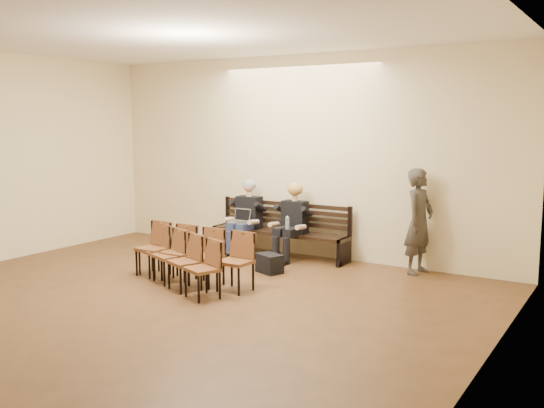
{
  "coord_description": "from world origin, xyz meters",
  "views": [
    {
      "loc": [
        5.22,
        -4.31,
        2.36
      ],
      "look_at": [
        0.04,
        4.05,
        1.01
      ],
      "focal_mm": 40.0,
      "sensor_mm": 36.0,
      "label": 1
    }
  ],
  "objects_px": {
    "chair_row_front": "(176,259)",
    "bag": "(270,263)",
    "seated_man": "(246,218)",
    "laptop": "(238,223)",
    "bench": "(279,243)",
    "water_bottle": "(287,230)",
    "seated_woman": "(292,224)",
    "chair_row_back": "(192,255)",
    "passerby": "(419,213)"
  },
  "relations": [
    {
      "from": "laptop",
      "to": "chair_row_back",
      "type": "relative_size",
      "value": 0.17
    },
    {
      "from": "laptop",
      "to": "seated_man",
      "type": "bearing_deg",
      "value": 72.9
    },
    {
      "from": "chair_row_front",
      "to": "chair_row_back",
      "type": "distance_m",
      "value": 0.27
    },
    {
      "from": "seated_woman",
      "to": "water_bottle",
      "type": "distance_m",
      "value": 0.3
    },
    {
      "from": "seated_woman",
      "to": "passerby",
      "type": "xyz_separation_m",
      "value": [
        2.15,
        0.22,
        0.33
      ]
    },
    {
      "from": "seated_man",
      "to": "bench",
      "type": "bearing_deg",
      "value": 11.03
    },
    {
      "from": "laptop",
      "to": "bag",
      "type": "height_order",
      "value": "laptop"
    },
    {
      "from": "passerby",
      "to": "chair_row_front",
      "type": "relative_size",
      "value": 0.99
    },
    {
      "from": "bag",
      "to": "passerby",
      "type": "distance_m",
      "value": 2.45
    },
    {
      "from": "bag",
      "to": "chair_row_front",
      "type": "distance_m",
      "value": 1.56
    },
    {
      "from": "laptop",
      "to": "passerby",
      "type": "bearing_deg",
      "value": 0.37
    },
    {
      "from": "passerby",
      "to": "chair_row_back",
      "type": "height_order",
      "value": "passerby"
    },
    {
      "from": "passerby",
      "to": "chair_row_front",
      "type": "distance_m",
      "value": 3.77
    },
    {
      "from": "water_bottle",
      "to": "seated_woman",
      "type": "bearing_deg",
      "value": 104.91
    },
    {
      "from": "chair_row_front",
      "to": "bench",
      "type": "bearing_deg",
      "value": 106.47
    },
    {
      "from": "bench",
      "to": "laptop",
      "type": "xyz_separation_m",
      "value": [
        -0.65,
        -0.32,
        0.35
      ]
    },
    {
      "from": "seated_woman",
      "to": "chair_row_front",
      "type": "height_order",
      "value": "seated_woman"
    },
    {
      "from": "seated_man",
      "to": "water_bottle",
      "type": "xyz_separation_m",
      "value": [
        1.02,
        -0.28,
        -0.09
      ]
    },
    {
      "from": "seated_man",
      "to": "laptop",
      "type": "relative_size",
      "value": 3.91
    },
    {
      "from": "bench",
      "to": "passerby",
      "type": "xyz_separation_m",
      "value": [
        2.48,
        0.1,
        0.72
      ]
    },
    {
      "from": "chair_row_back",
      "to": "passerby",
      "type": "bearing_deg",
      "value": 42.78
    },
    {
      "from": "laptop",
      "to": "chair_row_back",
      "type": "distance_m",
      "value": 1.95
    },
    {
      "from": "seated_woman",
      "to": "passerby",
      "type": "bearing_deg",
      "value": 5.85
    },
    {
      "from": "bench",
      "to": "passerby",
      "type": "bearing_deg",
      "value": 2.31
    },
    {
      "from": "chair_row_front",
      "to": "bag",
      "type": "bearing_deg",
      "value": 83.38
    },
    {
      "from": "seated_woman",
      "to": "passerby",
      "type": "distance_m",
      "value": 2.19
    },
    {
      "from": "bench",
      "to": "seated_man",
      "type": "height_order",
      "value": "seated_man"
    },
    {
      "from": "seated_woman",
      "to": "chair_row_back",
      "type": "xyz_separation_m",
      "value": [
        -0.49,
        -2.08,
        -0.2
      ]
    },
    {
      "from": "water_bottle",
      "to": "passerby",
      "type": "distance_m",
      "value": 2.17
    },
    {
      "from": "bench",
      "to": "chair_row_back",
      "type": "distance_m",
      "value": 2.21
    },
    {
      "from": "seated_man",
      "to": "seated_woman",
      "type": "distance_m",
      "value": 0.95
    },
    {
      "from": "seated_man",
      "to": "laptop",
      "type": "xyz_separation_m",
      "value": [
        -0.03,
        -0.2,
        -0.08
      ]
    },
    {
      "from": "chair_row_back",
      "to": "laptop",
      "type": "bearing_deg",
      "value": 106.31
    },
    {
      "from": "seated_man",
      "to": "chair_row_front",
      "type": "xyz_separation_m",
      "value": [
        0.37,
        -2.33,
        -0.26
      ]
    },
    {
      "from": "bench",
      "to": "laptop",
      "type": "relative_size",
      "value": 7.82
    },
    {
      "from": "seated_man",
      "to": "passerby",
      "type": "bearing_deg",
      "value": 4.07
    },
    {
      "from": "seated_woman",
      "to": "passerby",
      "type": "relative_size",
      "value": 0.65
    },
    {
      "from": "water_bottle",
      "to": "chair_row_front",
      "type": "bearing_deg",
      "value": -107.49
    },
    {
      "from": "seated_man",
      "to": "laptop",
      "type": "bearing_deg",
      "value": -99.81
    },
    {
      "from": "seated_woman",
      "to": "water_bottle",
      "type": "relative_size",
      "value": 5.56
    },
    {
      "from": "seated_man",
      "to": "chair_row_back",
      "type": "bearing_deg",
      "value": -77.7
    },
    {
      "from": "seated_man",
      "to": "seated_woman",
      "type": "xyz_separation_m",
      "value": [
        0.95,
        0.0,
        -0.04
      ]
    },
    {
      "from": "seated_woman",
      "to": "bag",
      "type": "xyz_separation_m",
      "value": [
        0.17,
        -0.99,
        -0.46
      ]
    },
    {
      "from": "seated_woman",
      "to": "bag",
      "type": "distance_m",
      "value": 1.1
    },
    {
      "from": "bench",
      "to": "chair_row_back",
      "type": "relative_size",
      "value": 1.29
    },
    {
      "from": "seated_woman",
      "to": "chair_row_front",
      "type": "relative_size",
      "value": 0.64
    },
    {
      "from": "bench",
      "to": "chair_row_front",
      "type": "relative_size",
      "value": 1.36
    },
    {
      "from": "bench",
      "to": "seated_woman",
      "type": "bearing_deg",
      "value": -20.0
    },
    {
      "from": "seated_man",
      "to": "water_bottle",
      "type": "distance_m",
      "value": 1.06
    },
    {
      "from": "bench",
      "to": "chair_row_back",
      "type": "bearing_deg",
      "value": -94.23
    }
  ]
}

